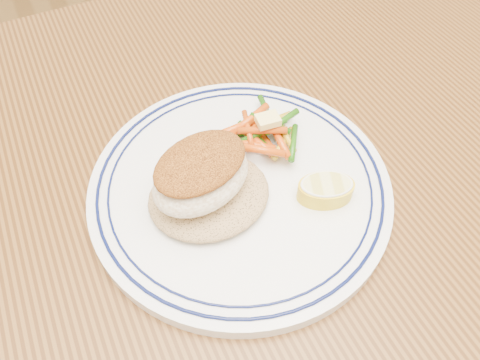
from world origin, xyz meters
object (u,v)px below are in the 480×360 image
at_px(fish_fillet, 201,174).
at_px(vegetable_pile, 263,132).
at_px(rice_pilaf, 209,193).
at_px(dining_table, 235,281).
at_px(plate, 240,187).
at_px(lemon_wedge, 326,189).

height_order(fish_fillet, vegetable_pile, fish_fillet).
bearing_deg(rice_pilaf, fish_fillet, 157.92).
bearing_deg(fish_fillet, rice_pilaf, -22.08).
bearing_deg(fish_fillet, dining_table, -72.60).
distance_m(dining_table, plate, 0.12).
relative_size(plate, lemon_wedge, 4.63).
bearing_deg(dining_table, vegetable_pile, 48.51).
xyz_separation_m(plate, rice_pilaf, (-0.03, -0.01, 0.02)).
height_order(fish_fillet, lemon_wedge, fish_fillet).
relative_size(dining_table, fish_fillet, 13.35).
bearing_deg(fish_fillet, plate, 4.60).
xyz_separation_m(fish_fillet, vegetable_pile, (0.09, 0.04, -0.03)).
distance_m(rice_pilaf, vegetable_pile, 0.09).
height_order(dining_table, lemon_wedge, lemon_wedge).
bearing_deg(fish_fillet, lemon_wedge, -23.77).
height_order(plate, rice_pilaf, rice_pilaf).
bearing_deg(dining_table, plate, 57.78).
xyz_separation_m(plate, fish_fillet, (-0.04, -0.00, 0.05)).
height_order(rice_pilaf, vegetable_pile, vegetable_pile).
relative_size(vegetable_pile, lemon_wedge, 1.57).
distance_m(dining_table, rice_pilaf, 0.13).
bearing_deg(plate, dining_table, -122.22).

